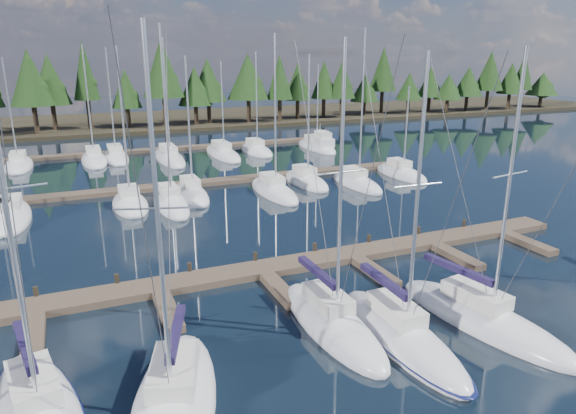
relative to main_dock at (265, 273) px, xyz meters
name	(u,v)px	position (x,y,z in m)	size (l,w,h in m)	color
ground	(209,216)	(0.00, 12.64, -0.20)	(260.00, 260.00, 0.00)	black
far_shore	(124,122)	(0.00, 72.64, 0.10)	(220.00, 30.00, 0.60)	black
main_dock	(265,273)	(0.00, 0.00, 0.00)	(44.00, 6.13, 0.90)	brown
back_docks	(164,166)	(0.00, 32.23, 0.00)	(50.00, 21.80, 0.40)	brown
front_sailboat_2	(174,403)	(-7.11, -9.50, 0.08)	(5.70, 9.85, 14.15)	silver
front_sailboat_3	(331,322)	(0.82, -6.63, 0.09)	(2.59, 8.96, 13.82)	silver
front_sailboat_4	(400,334)	(3.17, -8.79, 0.08)	(2.89, 9.68, 13.31)	silver
front_sailboat_5	(482,319)	(7.57, -9.14, 0.08)	(4.19, 10.09, 13.51)	silver
back_sailboat_rows	(168,173)	(-0.32, 27.82, 0.06)	(48.72, 32.01, 15.70)	silver
motor_yacht_right	(322,146)	(21.43, 35.05, 0.26)	(3.86, 8.53, 4.11)	silver
tree_line	(120,84)	(-0.92, 62.86, 7.46)	(187.47, 11.62, 14.15)	black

